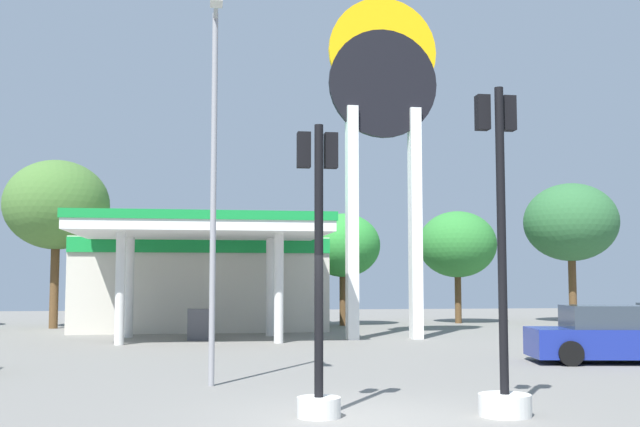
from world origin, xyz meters
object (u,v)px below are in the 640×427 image
object	(u,v)px
station_pole_sign	(383,119)
corner_streetlamp	(214,160)
traffic_signal_0	(502,311)
tree_1	(57,205)
tree_3	(343,246)
car_2	(609,337)
tree_4	(457,245)
tree_5	(571,223)
tree_2	(169,243)
traffic_signal_1	(318,304)

from	to	relation	value
station_pole_sign	corner_streetlamp	bearing A→B (deg)	-117.83
traffic_signal_0	tree_1	xyz separation A→B (m)	(-11.15, 24.36, 3.83)
tree_3	car_2	bearing A→B (deg)	-77.74
car_2	tree_1	world-z (taller)	tree_1
tree_4	corner_streetlamp	world-z (taller)	corner_streetlamp
tree_3	tree_5	distance (m)	11.93
tree_5	corner_streetlamp	xyz separation A→B (m)	(-18.22, -21.40, -0.48)
corner_streetlamp	traffic_signal_0	bearing A→B (deg)	-41.72
car_2	tree_2	distance (m)	21.39
tree_1	tree_2	distance (m)	5.21
station_pole_sign	car_2	xyz separation A→B (m)	(3.86, -8.82, -7.37)
traffic_signal_1	tree_2	size ratio (longest dim) A/B	0.87
station_pole_sign	traffic_signal_1	size ratio (longest dim) A/B	2.76
tree_2	corner_streetlamp	size ratio (longest dim) A/B	0.69
station_pole_sign	tree_5	world-z (taller)	station_pole_sign
tree_1	tree_3	bearing A→B (deg)	1.28
tree_1	tree_5	distance (m)	24.91
tree_2	tree_4	bearing A→B (deg)	4.68
traffic_signal_1	tree_1	xyz separation A→B (m)	(-8.26, 24.04, 3.72)
car_2	tree_4	xyz separation A→B (m)	(2.19, 18.64, 3.23)
car_2	tree_1	distance (m)	24.54
tree_5	corner_streetlamp	bearing A→B (deg)	-130.41
tree_3	station_pole_sign	bearing A→B (deg)	-90.38
station_pole_sign	tree_4	bearing A→B (deg)	58.37
tree_1	car_2	bearing A→B (deg)	-45.58
tree_1	tree_5	size ratio (longest dim) A/B	1.07
tree_2	car_2	bearing A→B (deg)	-55.73
traffic_signal_1	station_pole_sign	bearing A→B (deg)	73.21
tree_3	traffic_signal_1	bearing A→B (deg)	-101.13
tree_4	tree_5	bearing A→B (deg)	-3.99
corner_streetlamp	tree_1	bearing A→B (deg)	108.13
traffic_signal_0	car_2	bearing A→B (deg)	51.52
traffic_signal_1	tree_4	distance (m)	27.76
traffic_signal_0	corner_streetlamp	xyz separation A→B (m)	(-4.49, 4.00, 2.93)
car_2	station_pole_sign	bearing A→B (deg)	113.61
corner_streetlamp	traffic_signal_1	bearing A→B (deg)	-66.56
station_pole_sign	tree_3	distance (m)	9.66
traffic_signal_1	tree_4	size ratio (longest dim) A/B	0.82
car_2	tree_2	world-z (taller)	tree_2
car_2	tree_3	size ratio (longest dim) A/B	0.82
traffic_signal_1	tree_2	xyz separation A→B (m)	(-3.33, 24.33, 2.06)
tree_2	tree_4	xyz separation A→B (m)	(14.10, 1.16, 0.10)
tree_1	tree_4	world-z (taller)	tree_1
tree_3	tree_4	world-z (taller)	tree_4
tree_1	traffic_signal_1	bearing A→B (deg)	-71.03
tree_3	corner_streetlamp	xyz separation A→B (m)	(-6.38, -20.65, 0.80)
traffic_signal_1	tree_4	bearing A→B (deg)	67.09
car_2	corner_streetlamp	bearing A→B (deg)	-162.74
car_2	tree_4	world-z (taller)	tree_4
tree_1	tree_3	xyz separation A→B (m)	(13.05, 0.29, -1.71)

